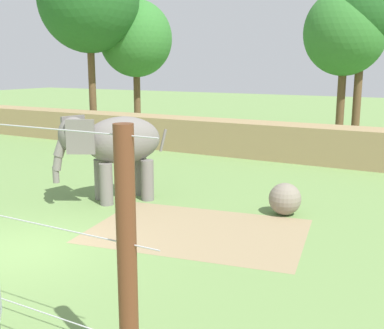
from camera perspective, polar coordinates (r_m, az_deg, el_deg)
name	(u,v)px	position (r m, az deg, el deg)	size (l,w,h in m)	color
ground_plane	(20,250)	(12.01, -19.76, -9.56)	(120.00, 120.00, 0.00)	#6B8E4C
dirt_patch	(198,231)	(12.57, 0.67, -7.87)	(5.47, 3.74, 0.01)	#937F5B
embankment_wall	(248,139)	(22.83, 6.62, 3.07)	(36.00, 1.80, 1.61)	#997F56
elephant	(114,145)	(15.08, -9.25, 2.36)	(2.84, 3.22, 2.72)	slate
enrichment_ball	(285,199)	(14.00, 10.99, -4.04)	(0.93, 0.93, 0.93)	gray
tree_left_of_centre	(363,12)	(28.42, 19.68, 16.75)	(4.12, 4.12, 9.24)	brown
tree_behind_wall	(345,33)	(28.28, 17.74, 14.69)	(4.48, 4.48, 8.32)	brown
tree_right_of_centre	(136,39)	(32.15, -6.70, 14.61)	(4.69, 4.69, 8.35)	brown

